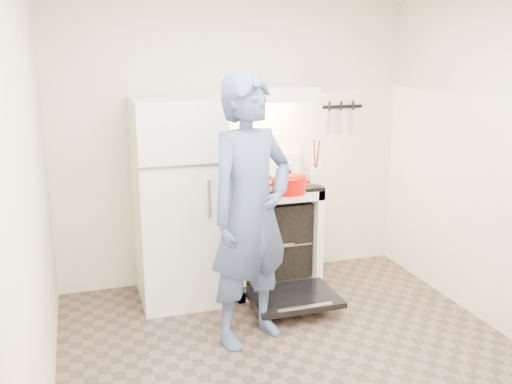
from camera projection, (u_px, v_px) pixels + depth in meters
floor at (309, 373)px, 3.77m from camera, size 3.60×3.60×0.00m
back_wall at (234, 144)px, 5.12m from camera, size 3.20×0.02×2.50m
refrigerator at (179, 201)px, 4.73m from camera, size 0.70×0.70×1.70m
stove_body at (270, 236)px, 5.08m from camera, size 0.76×0.65×0.92m
cooktop at (270, 184)px, 4.96m from camera, size 0.76×0.65×0.03m
backsplash at (260, 165)px, 5.20m from camera, size 0.76×0.07×0.20m
oven_door at (293, 297)px, 4.62m from camera, size 0.70×0.54×0.04m
oven_rack at (270, 238)px, 5.09m from camera, size 0.60×0.52×0.01m
range_hood at (268, 93)px, 4.84m from camera, size 0.76×0.50×0.12m
knife_strip at (342, 107)px, 5.34m from camera, size 0.40×0.02×0.03m
pizza_stone at (278, 239)px, 5.01m from camera, size 0.37×0.37×0.02m
tea_kettle at (244, 161)px, 5.08m from camera, size 0.25×0.21×0.31m
utensil_jar at (316, 175)px, 4.79m from camera, size 0.10×0.10×0.13m
person at (251, 212)px, 4.00m from camera, size 0.83×0.71×1.94m
dutch_oven at (289, 185)px, 4.37m from camera, size 0.34×0.27×0.22m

